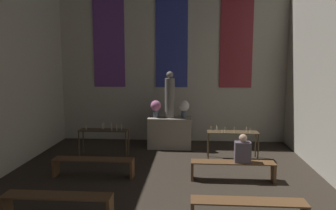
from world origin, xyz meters
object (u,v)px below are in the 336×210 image
altar (170,132)px  person_seated (243,150)px  flower_vase_right (184,107)px  pew_second_left (57,201)px  pew_back_left (94,163)px  candle_rack_right (232,135)px  statue (170,96)px  pew_back_right (233,167)px  candle_rack_left (104,133)px  flower_vase_left (156,107)px  pew_second_right (248,207)px

altar → person_seated: size_ratio=2.08×
flower_vase_right → pew_second_left: size_ratio=0.28×
flower_vase_right → pew_back_left: bearing=-127.0°
pew_second_left → candle_rack_right: bearing=47.6°
statue → candle_rack_right: size_ratio=1.02×
pew_back_right → candle_rack_right: bearing=83.5°
candle_rack_left → flower_vase_left: bearing=37.6°
pew_second_left → pew_back_right: 3.87m
altar → flower_vase_right: size_ratio=2.54×
flower_vase_right → candle_rack_left: bearing=-154.8°
candle_rack_left → candle_rack_right: candle_rack_left is taller
flower_vase_left → pew_back_left: (-1.19, -2.74, -0.97)m
altar → person_seated: 3.31m
flower_vase_left → candle_rack_right: (2.26, -1.06, -0.62)m
pew_second_right → pew_back_right: (0.00, 2.10, 0.00)m
statue → candle_rack_left: statue is taller
statue → pew_back_right: (1.63, -2.74, -1.31)m
altar → pew_back_right: bearing=-59.3°
pew_back_right → flower_vase_left: bearing=127.0°
flower_vase_left → pew_second_right: size_ratio=0.28×
statue → pew_back_right: statue is taller
candle_rack_left → altar: bearing=30.3°
pew_second_right → person_seated: bearing=84.1°
candle_rack_left → pew_back_right: bearing=-26.0°
pew_back_left → pew_back_right: 3.25m
flower_vase_right → pew_second_right: flower_vase_right is taller
pew_second_right → pew_back_left: 3.87m
flower_vase_left → pew_back_left: 3.14m
altar → pew_second_right: bearing=-71.4°
altar → flower_vase_right: bearing=0.0°
flower_vase_left → pew_back_left: flower_vase_left is taller
pew_second_right → candle_rack_right: bearing=87.1°
altar → statue: size_ratio=0.94×
candle_rack_right → pew_second_right: bearing=-92.9°
candle_rack_left → pew_back_right: size_ratio=0.74×
statue → pew_second_left: size_ratio=0.75×
candle_rack_left → candle_rack_right: bearing=-0.0°
flower_vase_left → flower_vase_right: 0.88m
pew_back_left → person_seated: bearing=0.0°
candle_rack_right → person_seated: person_seated is taller
candle_rack_right → person_seated: bearing=-89.2°
altar → pew_back_left: (-1.63, -2.74, -0.16)m
statue → person_seated: (1.84, -2.74, -0.92)m
pew_second_left → pew_back_right: (3.25, 2.10, 0.00)m
pew_second_right → pew_second_left: bearing=180.0°
pew_back_right → pew_second_right: bearing=-90.0°
altar → pew_second_right: 5.11m
pew_second_left → person_seated: person_seated is taller
pew_second_left → pew_back_right: same height
candle_rack_right → pew_back_left: (-3.44, -1.68, -0.35)m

